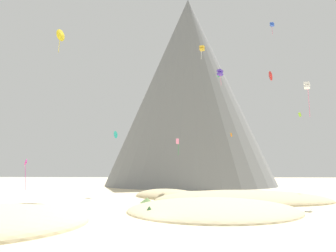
{
  "coord_description": "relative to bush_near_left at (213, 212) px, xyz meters",
  "views": [
    {
      "loc": [
        4.36,
        -28.04,
        4.57
      ],
      "look_at": [
        -1.27,
        45.06,
        15.2
      ],
      "focal_mm": 33.25,
      "sensor_mm": 36.0,
      "label": 1
    }
  ],
  "objects": [
    {
      "name": "kite_lime_mid",
      "position": [
        16.73,
        20.59,
        14.12
      ],
      "size": [
        0.46,
        0.51,
        0.81
      ],
      "rotation": [
        0.0,
        0.0,
        4.38
      ],
      "color": "#8CD133"
    },
    {
      "name": "ground_plane",
      "position": [
        -6.56,
        -6.57,
        -0.24
      ],
      "size": [
        400.0,
        400.0,
        0.0
      ],
      "primitive_type": "plane",
      "color": "beige"
    },
    {
      "name": "kite_orange_low",
      "position": [
        7.33,
        41.0,
        13.03
      ],
      "size": [
        0.56,
        0.74,
        0.92
      ],
      "rotation": [
        0.0,
        0.0,
        0.17
      ],
      "color": "orange"
    },
    {
      "name": "kite_indigo_mid",
      "position": [
        3.08,
        20.83,
        22.14
      ],
      "size": [
        1.24,
        1.24,
        2.98
      ],
      "rotation": [
        0.0,
        0.0,
        2.32
      ],
      "color": "#5138B2"
    },
    {
      "name": "kite_pink_low",
      "position": [
        -5.42,
        35.66,
        10.6
      ],
      "size": [
        0.7,
        0.76,
        3.81
      ],
      "rotation": [
        0.0,
        0.0,
        1.97
      ],
      "color": "pink"
    },
    {
      "name": "kite_white_mid",
      "position": [
        15.15,
        12.19,
        16.91
      ],
      "size": [
        1.08,
        1.1,
        5.37
      ],
      "rotation": [
        0.0,
        0.0,
        2.63
      ],
      "color": "white"
    },
    {
      "name": "bush_near_left",
      "position": [
        0.0,
        0.0,
        0.0
      ],
      "size": [
        2.04,
        2.04,
        0.47
      ],
      "primitive_type": "cone",
      "rotation": [
        0.0,
        0.0,
        4.07
      ],
      "color": "#668C4C",
      "rests_on": "ground_plane"
    },
    {
      "name": "bush_near_right",
      "position": [
        -8.76,
        10.96,
        0.14
      ],
      "size": [
        2.78,
        2.78,
        0.75
      ],
      "primitive_type": "cone",
      "rotation": [
        0.0,
        0.0,
        2.01
      ],
      "color": "#668C4C",
      "rests_on": "ground_plane"
    },
    {
      "name": "bush_low_patch",
      "position": [
        -6.59,
        -2.38,
        0.29
      ],
      "size": [
        1.67,
        1.67,
        1.04
      ],
      "primitive_type": "cone",
      "rotation": [
        0.0,
        0.0,
        2.98
      ],
      "color": "#386633",
      "rests_on": "ground_plane"
    },
    {
      "name": "kite_yellow_high",
      "position": [
        -27.18,
        20.48,
        30.29
      ],
      "size": [
        0.97,
        2.24,
        4.63
      ],
      "rotation": [
        0.0,
        0.0,
        1.25
      ],
      "color": "yellow"
    },
    {
      "name": "dune_midground",
      "position": [
        0.15,
        3.18,
        -0.24
      ],
      "size": [
        23.76,
        24.95,
        2.53
      ],
      "primitive_type": "ellipsoid",
      "rotation": [
        0.0,
        0.0,
        1.37
      ],
      "color": "#CCBA8E",
      "rests_on": "ground_plane"
    },
    {
      "name": "dune_back_low",
      "position": [
        -6.28,
        20.1,
        -0.24
      ],
      "size": [
        17.33,
        17.68,
        2.98
      ],
      "primitive_type": "ellipsoid",
      "rotation": [
        0.0,
        0.0,
        2.32
      ],
      "color": "#C6B284",
      "rests_on": "ground_plane"
    },
    {
      "name": "kite_magenta_low",
      "position": [
        -34.01,
        23.21,
        5.76
      ],
      "size": [
        0.97,
        1.5,
        5.83
      ],
      "rotation": [
        0.0,
        0.0,
        1.9
      ],
      "color": "#D1339E"
    },
    {
      "name": "rock_massif",
      "position": [
        -3.15,
        66.72,
        27.34
      ],
      "size": [
        75.78,
        75.78,
        64.1
      ],
      "color": "slate",
      "rests_on": "ground_plane"
    },
    {
      "name": "bush_far_left",
      "position": [
        7.02,
        15.29,
        -0.01
      ],
      "size": [
        2.02,
        2.02,
        0.44
      ],
      "primitive_type": "cone",
      "rotation": [
        0.0,
        0.0,
        5.53
      ],
      "color": "#668C4C",
      "rests_on": "ground_plane"
    },
    {
      "name": "kite_green_high",
      "position": [
        5.41,
        47.73,
        30.34
      ],
      "size": [
        0.89,
        0.87,
        1.45
      ],
      "rotation": [
        0.0,
        0.0,
        5.06
      ],
      "color": "green"
    },
    {
      "name": "kite_gold_high",
      "position": [
        0.34,
        32.75,
        31.8
      ],
      "size": [
        1.25,
        1.25,
        3.05
      ],
      "rotation": [
        0.0,
        0.0,
        4.33
      ],
      "color": "gold"
    },
    {
      "name": "dune_foreground_left",
      "position": [
        5.41,
        15.17,
        -0.24
      ],
      "size": [
        27.57,
        17.38,
        3.24
      ],
      "primitive_type": "ellipsoid",
      "rotation": [
        0.0,
        0.0,
        0.02
      ],
      "color": "#C6B284",
      "rests_on": "ground_plane"
    },
    {
      "name": "kite_red_mid",
      "position": [
        14.31,
        29.9,
        24.09
      ],
      "size": [
        0.8,
        2.06,
        2.04
      ],
      "rotation": [
        0.0,
        0.0,
        4.75
      ],
      "color": "red"
    },
    {
      "name": "kite_blue_high",
      "position": [
        17.37,
        37.59,
        39.23
      ],
      "size": [
        1.15,
        1.14,
        3.07
      ],
      "rotation": [
        0.0,
        0.0,
        4.06
      ],
      "color": "blue"
    },
    {
      "name": "kite_teal_low",
      "position": [
        -16.83,
        24.4,
        11.37
      ],
      "size": [
        1.41,
        1.46,
        1.46
      ],
      "rotation": [
        0.0,
        0.0,
        2.32
      ],
      "color": "teal"
    }
  ]
}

